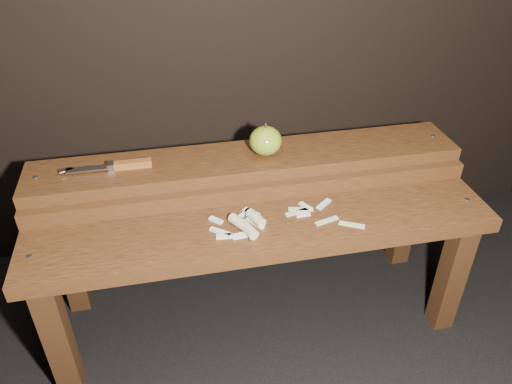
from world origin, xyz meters
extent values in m
plane|color=black|center=(0.00, 0.00, 0.00)|extent=(60.00, 60.00, 0.00)
cube|color=#341C0D|center=(-0.54, -0.10, 0.19)|extent=(0.06, 0.06, 0.38)
cube|color=#341C0D|center=(0.54, -0.10, 0.19)|extent=(0.06, 0.06, 0.38)
cube|color=#442510|center=(0.00, -0.05, 0.40)|extent=(1.20, 0.20, 0.04)
cylinder|color=slate|center=(-0.56, -0.05, 0.42)|extent=(0.01, 0.01, 0.00)
cylinder|color=slate|center=(0.56, -0.05, 0.42)|extent=(0.01, 0.01, 0.00)
cube|color=#341C0D|center=(-0.54, 0.20, 0.23)|extent=(0.06, 0.06, 0.46)
cube|color=#341C0D|center=(0.54, 0.20, 0.23)|extent=(0.06, 0.06, 0.46)
cube|color=#442510|center=(0.00, 0.07, 0.44)|extent=(1.20, 0.02, 0.05)
cube|color=#442510|center=(0.00, 0.17, 0.48)|extent=(1.20, 0.18, 0.04)
cylinder|color=slate|center=(-0.56, 0.17, 0.50)|extent=(0.01, 0.01, 0.00)
cylinder|color=slate|center=(0.56, 0.17, 0.50)|extent=(0.01, 0.01, 0.00)
ellipsoid|color=olive|center=(0.05, 0.17, 0.54)|extent=(0.09, 0.09, 0.08)
cylinder|color=#382314|center=(0.05, 0.17, 0.59)|extent=(0.01, 0.01, 0.01)
cube|color=brown|center=(-0.31, 0.17, 0.51)|extent=(0.10, 0.02, 0.02)
cube|color=silver|center=(-0.37, 0.17, 0.51)|extent=(0.02, 0.03, 0.02)
cube|color=silver|center=(-0.43, 0.17, 0.51)|extent=(0.11, 0.02, 0.00)
cube|color=silver|center=(-0.48, 0.18, 0.51)|extent=(0.04, 0.02, 0.00)
cube|color=beige|center=(-0.02, -0.04, 0.42)|extent=(0.04, 0.05, 0.01)
cube|color=beige|center=(0.12, 0.01, 0.42)|extent=(0.03, 0.04, 0.01)
cube|color=beige|center=(-0.11, -0.07, 0.42)|extent=(0.04, 0.02, 0.01)
cube|color=beige|center=(-0.04, 0.01, 0.42)|extent=(0.04, 0.04, 0.01)
cube|color=beige|center=(-0.11, -0.05, 0.42)|extent=(0.05, 0.05, 0.01)
cube|color=beige|center=(-0.12, 0.00, 0.42)|extent=(0.04, 0.04, 0.01)
cube|color=beige|center=(0.11, -0.03, 0.42)|extent=(0.04, 0.02, 0.01)
cube|color=beige|center=(-0.06, -0.08, 0.42)|extent=(0.05, 0.02, 0.01)
cube|color=beige|center=(-0.02, 0.01, 0.42)|extent=(0.04, 0.05, 0.01)
cube|color=beige|center=(0.17, 0.01, 0.42)|extent=(0.05, 0.04, 0.01)
cylinder|color=#C9BB8C|center=(-0.06, -0.04, 0.43)|extent=(0.05, 0.06, 0.03)
cylinder|color=#C9BB8C|center=(-0.05, -0.07, 0.43)|extent=(0.04, 0.06, 0.03)
cylinder|color=#C9BB8C|center=(-0.02, -0.03, 0.43)|extent=(0.05, 0.06, 0.03)
cube|color=#BCC988|center=(0.09, -0.01, 0.42)|extent=(0.07, 0.03, 0.00)
cube|color=#BCC988|center=(0.11, 0.00, 0.42)|extent=(0.07, 0.03, 0.00)
cube|color=#BCC988|center=(0.16, -0.06, 0.42)|extent=(0.07, 0.03, 0.00)
cube|color=#BCC988|center=(0.21, -0.09, 0.42)|extent=(0.06, 0.04, 0.00)
camera|label=1|loc=(-0.22, -1.01, 1.19)|focal=35.00mm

